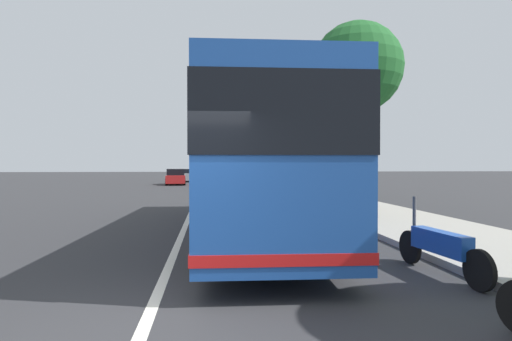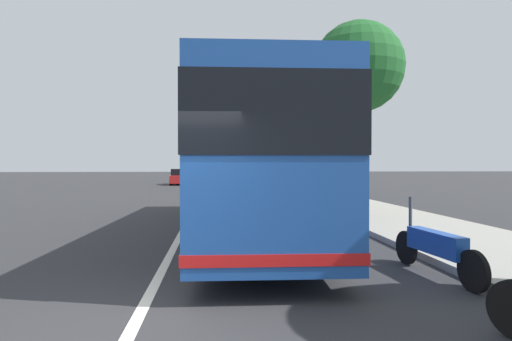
% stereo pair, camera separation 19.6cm
% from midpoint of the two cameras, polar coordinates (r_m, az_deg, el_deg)
% --- Properties ---
extents(ground_plane, '(220.00, 220.00, 0.00)m').
position_cam_midpoint_polar(ground_plane, '(5.14, -15.41, -20.02)').
color(ground_plane, '#2D2D30').
extents(sidewalk_curb, '(110.00, 3.60, 0.14)m').
position_cam_midpoint_polar(sidewalk_curb, '(15.94, 16.03, -5.59)').
color(sidewalk_curb, '#9E998E').
rests_on(sidewalk_curb, ground).
extents(lane_divider_line, '(110.00, 0.16, 0.01)m').
position_cam_midpoint_polar(lane_divider_line, '(14.87, -8.70, -6.28)').
color(lane_divider_line, silver).
rests_on(lane_divider_line, ground).
extents(coach_bus, '(12.56, 2.97, 3.41)m').
position_cam_midpoint_polar(coach_bus, '(11.49, 0.04, 1.55)').
color(coach_bus, '#1E4C9E').
rests_on(coach_bus, ground).
extents(motorcycle_mid_row, '(2.35, 0.37, 1.25)m').
position_cam_midpoint_polar(motorcycle_mid_row, '(7.54, 24.07, -9.60)').
color(motorcycle_mid_row, black).
rests_on(motorcycle_mid_row, ground).
extents(car_far_distant, '(4.61, 2.05, 1.46)m').
position_cam_midpoint_polar(car_far_distant, '(39.41, -10.28, -0.90)').
color(car_far_distant, red).
rests_on(car_far_distant, ground).
extents(car_oncoming, '(4.60, 1.96, 1.46)m').
position_cam_midpoint_polar(car_oncoming, '(34.99, -3.99, -1.11)').
color(car_oncoming, navy).
rests_on(car_oncoming, ground).
extents(car_behind_bus, '(4.38, 1.96, 1.39)m').
position_cam_midpoint_polar(car_behind_bus, '(46.34, -9.14, -0.67)').
color(car_behind_bus, gray).
rests_on(car_behind_bus, ground).
extents(roadside_tree_mid_block, '(3.25, 3.25, 6.95)m').
position_cam_midpoint_polar(roadside_tree_mid_block, '(15.74, 14.19, 13.37)').
color(roadside_tree_mid_block, brown).
rests_on(roadside_tree_mid_block, ground).
extents(roadside_tree_far_block, '(3.10, 3.10, 5.69)m').
position_cam_midpoint_polar(roadside_tree_far_block, '(25.10, 9.11, 5.98)').
color(roadside_tree_far_block, brown).
rests_on(roadside_tree_far_block, ground).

